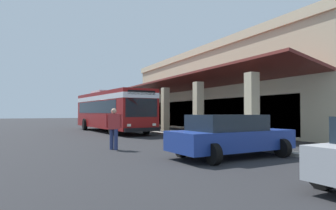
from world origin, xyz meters
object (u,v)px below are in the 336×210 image
at_px(transit_bus, 111,109).
at_px(pedestrian, 114,126).
at_px(parked_sedan_blue, 230,135).
at_px(potted_palm, 126,119).

xyz_separation_m(transit_bus, pedestrian, (11.01, -2.82, -0.88)).
bearing_deg(pedestrian, transit_bus, 165.62).
distance_m(parked_sedan_blue, potted_palm, 22.83).
height_order(transit_bus, parked_sedan_blue, transit_bus).
distance_m(transit_bus, potted_palm, 8.70).
bearing_deg(transit_bus, parked_sedan_blue, 0.97).
distance_m(pedestrian, potted_palm, 19.91).
height_order(parked_sedan_blue, potted_palm, potted_palm).
xyz_separation_m(transit_bus, potted_palm, (-7.79, 3.72, -1.09)).
bearing_deg(parked_sedan_blue, potted_palm, 171.25).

